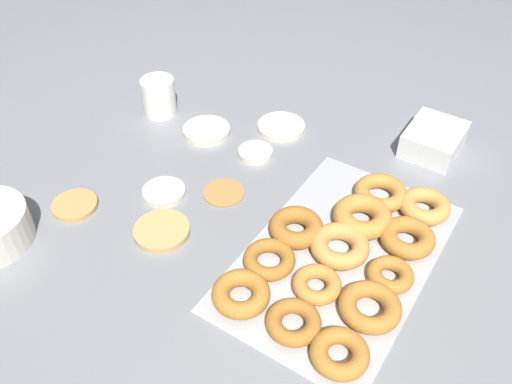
% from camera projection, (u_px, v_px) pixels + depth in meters
% --- Properties ---
extents(ground_plane, '(3.00, 3.00, 0.00)m').
position_uv_depth(ground_plane, '(231.00, 184.00, 1.19)').
color(ground_plane, gray).
extents(pancake_0, '(0.09, 0.09, 0.01)m').
position_uv_depth(pancake_0, '(164.00, 192.00, 1.16)').
color(pancake_0, beige).
rests_on(pancake_0, ground_plane).
extents(pancake_1, '(0.09, 0.09, 0.01)m').
position_uv_depth(pancake_1, '(75.00, 205.00, 1.13)').
color(pancake_1, tan).
rests_on(pancake_1, ground_plane).
extents(pancake_2, '(0.11, 0.11, 0.02)m').
position_uv_depth(pancake_2, '(207.00, 131.00, 1.32)').
color(pancake_2, beige).
rests_on(pancake_2, ground_plane).
extents(pancake_3, '(0.12, 0.12, 0.01)m').
position_uv_depth(pancake_3, '(281.00, 127.00, 1.34)').
color(pancake_3, beige).
rests_on(pancake_3, ground_plane).
extents(pancake_4, '(0.09, 0.09, 0.01)m').
position_uv_depth(pancake_4, '(224.00, 192.00, 1.16)').
color(pancake_4, '#B27F42').
rests_on(pancake_4, ground_plane).
extents(pancake_5, '(0.11, 0.11, 0.01)m').
position_uv_depth(pancake_5, '(162.00, 231.00, 1.07)').
color(pancake_5, tan).
rests_on(pancake_5, ground_plane).
extents(pancake_6, '(0.08, 0.08, 0.01)m').
position_uv_depth(pancake_6, '(255.00, 153.00, 1.26)').
color(pancake_6, beige).
rests_on(pancake_6, ground_plane).
extents(donut_tray, '(0.51, 0.32, 0.04)m').
position_uv_depth(donut_tray, '(344.00, 253.00, 1.02)').
color(donut_tray, '#ADAFB5').
rests_on(donut_tray, ground_plane).
extents(container_stack, '(0.15, 0.12, 0.06)m').
position_uv_depth(container_stack, '(434.00, 139.00, 1.26)').
color(container_stack, white).
rests_on(container_stack, ground_plane).
extents(paper_cup, '(0.08, 0.08, 0.09)m').
position_uv_depth(paper_cup, '(159.00, 96.00, 1.36)').
color(paper_cup, white).
rests_on(paper_cup, ground_plane).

